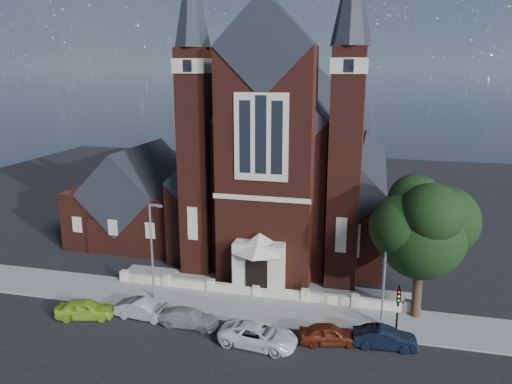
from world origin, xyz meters
TOP-DOWN VIEW (x-y plane):
  - ground at (0.00, 15.00)m, footprint 120.00×120.00m
  - pavement_strip at (0.00, 4.50)m, footprint 60.00×5.00m
  - forecourt_paving at (0.00, 8.50)m, footprint 26.00×3.00m
  - forecourt_wall at (0.00, 6.50)m, footprint 24.00×0.40m
  - church at (-0.00, 22.94)m, footprint 20.01×34.90m
  - parish_hall at (-16.00, 18.00)m, footprint 12.00×12.20m
  - street_tree at (12.60, 5.71)m, footprint 6.40×6.60m
  - street_lamp_left at (-7.91, 4.00)m, footprint 1.16×0.22m
  - street_lamp_right at (10.09, 4.00)m, footprint 1.16×0.22m
  - traffic_signal at (11.00, 2.43)m, footprint 0.28×0.42m
  - car_lime_van at (-11.66, -0.12)m, footprint 4.65×2.80m
  - car_silver_a at (-7.43, 0.92)m, footprint 4.33×1.71m
  - car_silver_b at (-3.65, 0.64)m, footprint 4.49×1.92m
  - car_white_suv at (1.90, -0.71)m, footprint 5.62×3.04m
  - car_dark_red at (6.55, 0.71)m, footprint 4.40×2.55m
  - car_navy at (10.23, 1.10)m, footprint 4.34×1.75m

SIDE VIEW (x-z plane):
  - ground at x=0.00m, z-range 0.00..0.00m
  - pavement_strip at x=0.00m, z-range -0.06..0.06m
  - forecourt_paving at x=0.00m, z-range -0.07..0.07m
  - forecourt_wall at x=0.00m, z-range -0.45..0.45m
  - car_silver_b at x=-3.65m, z-range 0.00..1.29m
  - car_silver_a at x=-7.43m, z-range 0.00..1.40m
  - car_navy at x=10.23m, z-range 0.00..1.40m
  - car_dark_red at x=6.55m, z-range 0.00..1.41m
  - car_lime_van at x=-11.66m, z-range 0.00..1.48m
  - car_white_suv at x=1.90m, z-range 0.00..1.50m
  - traffic_signal at x=11.00m, z-range 0.58..4.58m
  - parish_hall at x=-16.00m, z-range -1.11..9.13m
  - street_lamp_left at x=-7.91m, z-range 0.55..8.64m
  - street_lamp_right at x=10.09m, z-range 0.55..8.64m
  - street_tree at x=12.60m, z-range 1.61..12.31m
  - church at x=0.00m, z-range -6.41..22.79m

